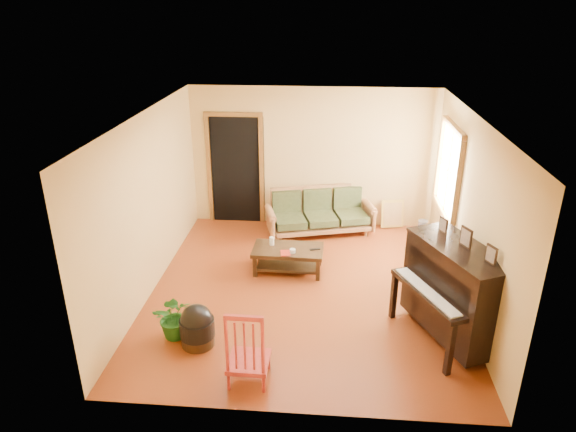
# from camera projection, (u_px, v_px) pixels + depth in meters

# --- Properties ---
(floor) EXTENTS (5.00, 5.00, 0.00)m
(floor) POSITION_uv_depth(u_px,v_px,m) (304.00, 289.00, 7.69)
(floor) COLOR #5D220C
(floor) RESTS_ON ground
(doorway) EXTENTS (1.08, 0.16, 2.05)m
(doorway) POSITION_uv_depth(u_px,v_px,m) (235.00, 170.00, 9.67)
(doorway) COLOR black
(doorway) RESTS_ON floor
(window) EXTENTS (0.12, 1.36, 1.46)m
(window) POSITION_uv_depth(u_px,v_px,m) (449.00, 171.00, 8.12)
(window) COLOR white
(window) RESTS_ON right_wall
(sofa) EXTENTS (2.06, 1.28, 0.82)m
(sofa) POSITION_uv_depth(u_px,v_px,m) (320.00, 213.00, 9.36)
(sofa) COLOR brown
(sofa) RESTS_ON floor
(coffee_table) EXTENTS (1.12, 0.63, 0.40)m
(coffee_table) POSITION_uv_depth(u_px,v_px,m) (288.00, 260.00, 8.13)
(coffee_table) COLOR black
(coffee_table) RESTS_ON floor
(armchair) EXTENTS (0.92, 0.94, 0.75)m
(armchair) POSITION_uv_depth(u_px,v_px,m) (433.00, 263.00, 7.66)
(armchair) COLOR brown
(armchair) RESTS_ON floor
(piano) EXTENTS (1.37, 1.66, 1.27)m
(piano) POSITION_uv_depth(u_px,v_px,m) (454.00, 293.00, 6.39)
(piano) COLOR black
(piano) RESTS_ON floor
(footstool) EXTENTS (0.54, 0.54, 0.42)m
(footstool) POSITION_uv_depth(u_px,v_px,m) (197.00, 330.00, 6.39)
(footstool) COLOR black
(footstool) RESTS_ON floor
(red_chair) EXTENTS (0.47, 0.51, 0.98)m
(red_chair) POSITION_uv_depth(u_px,v_px,m) (248.00, 343.00, 5.69)
(red_chair) COLOR maroon
(red_chair) RESTS_ON floor
(leaning_frame) EXTENTS (0.43, 0.16, 0.57)m
(leaning_frame) POSITION_uv_depth(u_px,v_px,m) (392.00, 214.00, 9.65)
(leaning_frame) COLOR gold
(leaning_frame) RESTS_ON floor
(ceramic_crock) EXTENTS (0.23, 0.23, 0.22)m
(ceramic_crock) POSITION_uv_depth(u_px,v_px,m) (423.00, 226.00, 9.54)
(ceramic_crock) COLOR #324A96
(ceramic_crock) RESTS_ON floor
(potted_plant) EXTENTS (0.63, 0.58, 0.59)m
(potted_plant) POSITION_uv_depth(u_px,v_px,m) (175.00, 316.00, 6.51)
(potted_plant) COLOR #1C5317
(potted_plant) RESTS_ON floor
(book) EXTENTS (0.17, 0.22, 0.02)m
(book) POSITION_uv_depth(u_px,v_px,m) (281.00, 253.00, 7.87)
(book) COLOR maroon
(book) RESTS_ON coffee_table
(candle) EXTENTS (0.08, 0.08, 0.13)m
(candle) POSITION_uv_depth(u_px,v_px,m) (272.00, 241.00, 8.14)
(candle) COLOR silver
(candle) RESTS_ON coffee_table
(glass_jar) EXTENTS (0.11, 0.11, 0.06)m
(glass_jar) POSITION_uv_depth(u_px,v_px,m) (293.00, 251.00, 7.90)
(glass_jar) COLOR silver
(glass_jar) RESTS_ON coffee_table
(remote) EXTENTS (0.17, 0.09, 0.02)m
(remote) POSITION_uv_depth(u_px,v_px,m) (315.00, 249.00, 8.01)
(remote) COLOR black
(remote) RESTS_ON coffee_table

